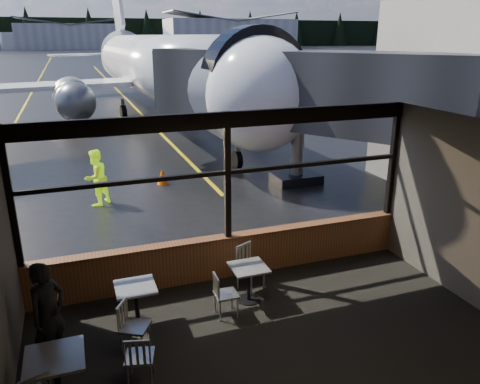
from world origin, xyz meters
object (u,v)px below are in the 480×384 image
cafe_table_near (249,284)px  cafe_table_mid (137,305)px  airliner (160,24)px  chair_mid_w (135,327)px  cone_nose (162,176)px  jet_bridge (279,111)px  ground_crew (96,178)px  passenger (48,315)px  chair_near_n (251,268)px  chair_mid_s (140,357)px  chair_near_w (226,295)px  cafe_table_left (58,383)px  cone_wing (44,126)px

cafe_table_near → cafe_table_mid: cafe_table_mid is taller
airliner → chair_mid_w: (-4.78, -22.14, -5.08)m
cafe_table_near → cone_nose: 8.03m
jet_bridge → ground_crew: (-5.92, 0.05, -1.68)m
jet_bridge → cafe_table_near: (-3.54, -6.58, -2.16)m
cafe_table_near → cafe_table_mid: bearing=-178.4°
passenger → chair_near_n: bearing=-28.6°
cafe_table_mid → chair_mid_s: chair_mid_s is taller
chair_near_w → ground_crew: ground_crew is taller
jet_bridge → passenger: (-7.05, -7.25, -1.66)m
cafe_table_mid → ground_crew: bearing=92.1°
cafe_table_mid → chair_near_w: chair_near_w is taller
passenger → cafe_table_left: bearing=-129.1°
chair_near_w → passenger: size_ratio=0.49×
cafe_table_near → ground_crew: bearing=109.7°
chair_mid_s → airliner: bearing=92.7°
chair_near_n → jet_bridge: bearing=-144.6°
chair_near_w → chair_mid_w: size_ratio=0.95×
cafe_table_mid → passenger: passenger is taller
jet_bridge → cafe_table_left: bearing=-130.0°
airliner → chair_near_n: size_ratio=37.78×
jet_bridge → ground_crew: 6.15m
cafe_table_mid → chair_near_n: (2.32, 0.42, 0.10)m
cafe_table_left → chair_near_n: bearing=30.0°
cone_wing → chair_near_n: bearing=-76.9°
cafe_table_left → chair_near_w: (2.85, 1.38, 0.00)m
chair_near_w → cafe_table_left: bearing=-63.2°
jet_bridge → chair_mid_w: size_ratio=12.93×
cafe_table_near → chair_mid_s: size_ratio=0.86×
cafe_table_near → cone_nose: cafe_table_near is taller
ground_crew → cafe_table_mid: bearing=49.2°
chair_mid_w → cone_nose: (2.12, 8.84, -0.17)m
passenger → cone_nose: passenger is taller
chair_mid_w → cone_wing: size_ratio=1.85×
cafe_table_near → chair_mid_w: chair_mid_w is taller
chair_mid_s → ground_crew: ground_crew is taller
cafe_table_left → chair_near_w: size_ratio=0.99×
cafe_table_mid → ground_crew: ground_crew is taller
cafe_table_mid → cafe_table_near: bearing=1.6°
cafe_table_near → chair_near_n: (0.19, 0.36, 0.11)m
passenger → ground_crew: bearing=36.9°
jet_bridge → cone_nose: jet_bridge is taller
cafe_table_left → chair_mid_w: (1.15, 0.89, 0.03)m
cone_wing → cafe_table_left: bearing=-87.5°
cone_nose → cone_wing: (-4.20, 11.72, -0.03)m
cafe_table_left → ground_crew: size_ratio=0.50×
jet_bridge → cone_wing: (-7.88, 13.17, -2.28)m
chair_near_n → ground_crew: size_ratio=0.56×
jet_bridge → cafe_table_near: size_ratio=15.79×
jet_bridge → ground_crew: jet_bridge is taller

